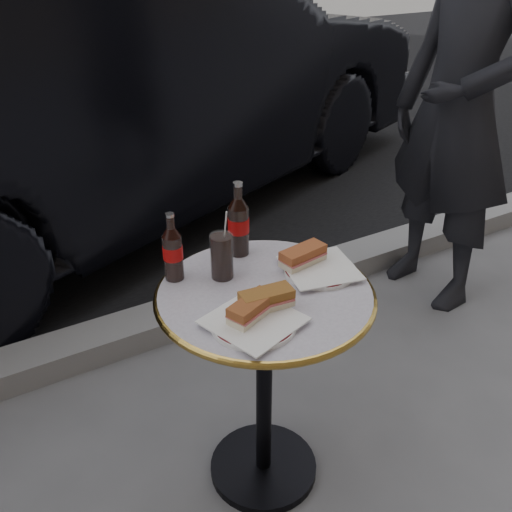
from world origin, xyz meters
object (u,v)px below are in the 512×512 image
pedestrian (460,111)px  cola_glass (222,256)px  cola_bottle_right (238,219)px  cola_bottle_left (172,247)px  plate_right (320,270)px  parked_car (115,84)px  plate_left (254,323)px  bistro_table (264,389)px

pedestrian → cola_glass: bearing=-77.1°
cola_bottle_right → pedestrian: (1.29, 0.33, 0.07)m
cola_glass → pedestrian: bearing=16.8°
cola_bottle_left → pedestrian: (1.52, 0.36, 0.08)m
plate_right → parked_car: bearing=86.4°
plate_left → cola_bottle_right: size_ratio=0.94×
cola_bottle_right → pedestrian: bearing=14.2°
bistro_table → cola_glass: size_ratio=5.34×
cola_bottle_right → cola_bottle_left: bearing=-171.5°
plate_left → cola_glass: cola_glass is taller
cola_bottle_right → plate_right: bearing=-55.4°
parked_car → pedestrian: 2.02m
plate_left → pedestrian: size_ratio=0.12×
plate_right → cola_glass: bearing=155.1°
plate_right → cola_bottle_right: size_ratio=0.90×
plate_right → cola_glass: 0.29m
pedestrian → plate_right: bearing=-68.3°
plate_left → plate_right: same height
bistro_table → cola_glass: 0.46m
cola_glass → parked_car: 2.22m
plate_right → bistro_table: bearing=-178.0°
cola_bottle_right → cola_glass: cola_bottle_right is taller
cola_glass → plate_left: bearing=-99.0°
parked_car → plate_right: bearing=154.6°
bistro_table → cola_bottle_right: size_ratio=3.08×
plate_left → parked_car: 2.47m
bistro_table → plate_left: (-0.11, -0.12, 0.37)m
cola_bottle_right → parked_car: (0.30, 2.08, -0.05)m
parked_car → pedestrian: pedestrian is taller
cola_glass → plate_right: bearing=-24.9°
bistro_table → plate_right: bearing=2.0°
plate_right → parked_car: 2.31m
cola_bottle_right → pedestrian: 1.33m
plate_left → cola_bottle_right: bearing=66.8°
plate_right → cola_bottle_left: cola_bottle_left is taller
plate_right → plate_left: bearing=-157.0°
cola_bottle_right → parked_car: size_ratio=0.05×
plate_left → plate_right: 0.32m
cola_bottle_left → cola_glass: (0.12, -0.06, -0.04)m
plate_right → cola_bottle_right: (-0.15, 0.22, 0.11)m
plate_left → pedestrian: 1.60m
parked_car → pedestrian: size_ratio=2.66×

